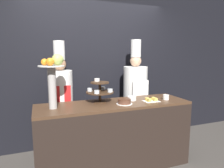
% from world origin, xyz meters
% --- Properties ---
extents(wall_back, '(10.00, 0.06, 2.80)m').
position_xyz_m(wall_back, '(0.00, 1.24, 1.40)').
color(wall_back, black).
rests_on(wall_back, ground_plane).
extents(buffet_counter, '(2.12, 0.62, 0.94)m').
position_xyz_m(buffet_counter, '(0.00, 0.31, 0.47)').
color(buffet_counter, black).
rests_on(buffet_counter, ground_plane).
extents(tiered_stand, '(0.38, 0.38, 0.33)m').
position_xyz_m(tiered_stand, '(-0.18, 0.41, 1.11)').
color(tiered_stand, '#3D2819').
rests_on(tiered_stand, buffet_counter).
extents(fruit_pedestal, '(0.31, 0.31, 0.67)m').
position_xyz_m(fruit_pedestal, '(-0.80, 0.31, 1.38)').
color(fruit_pedestal, '#B2ADA8').
rests_on(fruit_pedestal, buffet_counter).
extents(cake_round, '(0.22, 0.22, 0.07)m').
position_xyz_m(cake_round, '(0.10, 0.20, 0.97)').
color(cake_round, white).
rests_on(cake_round, buffet_counter).
extents(cup_white, '(0.09, 0.09, 0.07)m').
position_xyz_m(cup_white, '(0.78, 0.23, 0.98)').
color(cup_white, white).
rests_on(cup_white, buffet_counter).
extents(cake_square_tray, '(0.22, 0.16, 0.05)m').
position_xyz_m(cake_square_tray, '(0.52, 0.22, 0.96)').
color(cake_square_tray, white).
rests_on(cake_square_tray, buffet_counter).
extents(serving_bowl_far, '(0.13, 0.13, 0.16)m').
position_xyz_m(serving_bowl_far, '(0.29, 0.36, 0.97)').
color(serving_bowl_far, white).
rests_on(serving_bowl_far, buffet_counter).
extents(chef_left, '(0.36, 0.36, 1.80)m').
position_xyz_m(chef_left, '(-0.66, 0.86, 0.96)').
color(chef_left, black).
rests_on(chef_left, ground_plane).
extents(chef_center_left, '(0.41, 0.41, 1.85)m').
position_xyz_m(chef_center_left, '(0.60, 0.86, 0.97)').
color(chef_center_left, '#28282D').
rests_on(chef_center_left, ground_plane).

